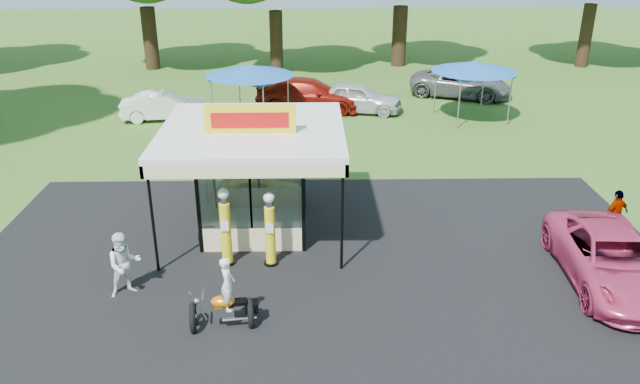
# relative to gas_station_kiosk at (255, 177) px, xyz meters

# --- Properties ---
(ground) EXTENTS (120.00, 120.00, 0.00)m
(ground) POSITION_rel_gas_station_kiosk_xyz_m (2.00, -4.99, -1.78)
(ground) COLOR #395B1C
(ground) RESTS_ON ground
(asphalt_apron) EXTENTS (20.00, 14.00, 0.04)m
(asphalt_apron) POSITION_rel_gas_station_kiosk_xyz_m (2.00, -2.99, -1.76)
(asphalt_apron) COLOR black
(asphalt_apron) RESTS_ON ground
(gas_station_kiosk) EXTENTS (5.40, 5.40, 4.18)m
(gas_station_kiosk) POSITION_rel_gas_station_kiosk_xyz_m (0.00, 0.00, 0.00)
(gas_station_kiosk) COLOR white
(gas_station_kiosk) RESTS_ON ground
(gas_pump_left) EXTENTS (0.44, 0.44, 2.36)m
(gas_pump_left) POSITION_rel_gas_station_kiosk_xyz_m (-0.66, -2.19, -0.65)
(gas_pump_left) COLOR black
(gas_pump_left) RESTS_ON ground
(gas_pump_right) EXTENTS (0.42, 0.42, 2.24)m
(gas_pump_right) POSITION_rel_gas_station_kiosk_xyz_m (0.57, -2.24, -0.71)
(gas_pump_right) COLOR black
(gas_pump_right) RESTS_ON ground
(motorcycle) EXTENTS (1.68, 0.96, 1.93)m
(motorcycle) POSITION_rel_gas_station_kiosk_xyz_m (-0.33, -5.15, -1.03)
(motorcycle) COLOR black
(motorcycle) RESTS_ON ground
(spare_tires) EXTENTS (0.87, 0.74, 0.70)m
(spare_tires) POSITION_rel_gas_station_kiosk_xyz_m (-1.29, -1.15, -1.44)
(spare_tires) COLOR black
(spare_tires) RESTS_ON ground
(kiosk_car) EXTENTS (2.82, 1.13, 0.96)m
(kiosk_car) POSITION_rel_gas_station_kiosk_xyz_m (-0.00, 2.21, -1.30)
(kiosk_car) COLOR yellow
(kiosk_car) RESTS_ON ground
(pink_sedan) EXTENTS (2.69, 5.32, 1.44)m
(pink_sedan) POSITION_rel_gas_station_kiosk_xyz_m (9.71, -3.39, -1.06)
(pink_sedan) COLOR #D0386A
(pink_sedan) RESTS_ON ground
(spectator_west) EXTENTS (1.07, 0.99, 1.76)m
(spectator_west) POSITION_rel_gas_station_kiosk_xyz_m (-3.10, -3.66, -0.90)
(spectator_west) COLOR white
(spectator_west) RESTS_ON ground
(spectator_east_b) EXTENTS (1.00, 0.70, 1.57)m
(spectator_east_b) POSITION_rel_gas_station_kiosk_xyz_m (11.00, -0.77, -1.00)
(spectator_east_b) COLOR gray
(spectator_east_b) RESTS_ON ground
(bg_car_a) EXTENTS (4.24, 1.96, 1.35)m
(bg_car_a) POSITION_rel_gas_station_kiosk_xyz_m (-5.42, 12.15, -1.11)
(bg_car_a) COLOR white
(bg_car_a) RESTS_ON ground
(bg_car_b) EXTENTS (5.80, 3.04, 1.60)m
(bg_car_b) POSITION_rel_gas_station_kiosk_xyz_m (1.74, 13.66, -0.98)
(bg_car_b) COLOR maroon
(bg_car_b) RESTS_ON ground
(bg_car_c) EXTENTS (4.72, 2.78, 1.51)m
(bg_car_c) POSITION_rel_gas_station_kiosk_xyz_m (4.23, 13.27, -1.03)
(bg_car_c) COLOR silver
(bg_car_c) RESTS_ON ground
(bg_car_d) EXTENTS (6.02, 4.42, 1.52)m
(bg_car_d) POSITION_rel_gas_station_kiosk_xyz_m (10.17, 16.20, -1.02)
(bg_car_d) COLOR slate
(bg_car_d) RESTS_ON ground
(tent_west) EXTENTS (4.11, 4.11, 2.87)m
(tent_west) POSITION_rel_gas_station_kiosk_xyz_m (-1.03, 11.17, 0.82)
(tent_west) COLOR gray
(tent_west) RESTS_ON ground
(tent_east) EXTENTS (4.08, 4.08, 2.85)m
(tent_east) POSITION_rel_gas_station_kiosk_xyz_m (9.65, 11.88, 0.80)
(tent_east) COLOR gray
(tent_east) RESTS_ON ground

